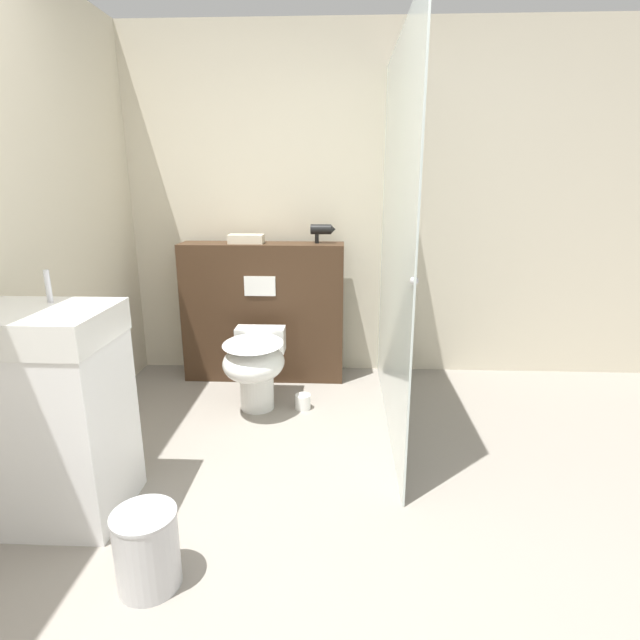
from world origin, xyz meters
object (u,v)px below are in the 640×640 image
object	(u,v)px
toilet	(255,364)
sink_vanity	(50,415)
hair_drier	(322,230)
waste_bin	(147,549)

from	to	relation	value
toilet	sink_vanity	bearing A→B (deg)	-123.52
toilet	hair_drier	distance (m)	1.07
toilet	waste_bin	distance (m)	1.49
sink_vanity	toilet	bearing A→B (deg)	56.48
toilet	hair_drier	size ratio (longest dim) A/B	3.29
toilet	hair_drier	world-z (taller)	hair_drier
sink_vanity	waste_bin	size ratio (longest dim) A/B	3.56
toilet	waste_bin	size ratio (longest dim) A/B	1.90
hair_drier	waste_bin	xyz separation A→B (m)	(-0.55, -2.07, -0.95)
toilet	hair_drier	bearing A→B (deg)	56.20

